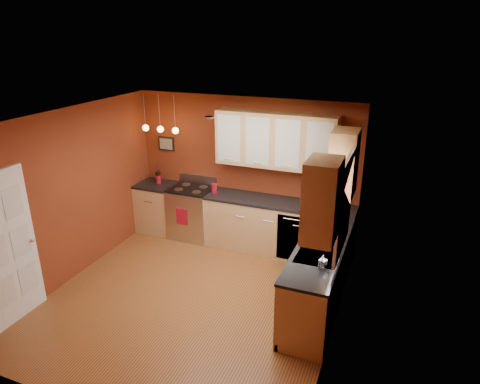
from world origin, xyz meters
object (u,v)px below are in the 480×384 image
at_px(coffee_maker, 331,201).
at_px(sink, 318,255).
at_px(gas_range, 192,212).
at_px(soap_pump, 323,262).
at_px(red_canister, 214,188).

bearing_deg(coffee_maker, sink, -93.08).
bearing_deg(sink, gas_range, 150.22).
distance_m(gas_range, coffee_maker, 2.57).
relative_size(gas_range, soap_pump, 6.14).
xyz_separation_m(coffee_maker, soap_pump, (0.25, -1.91, -0.03)).
bearing_deg(coffee_maker, red_canister, 174.60).
bearing_deg(red_canister, sink, -34.43).
xyz_separation_m(sink, coffee_maker, (-0.12, 1.55, 0.14)).
bearing_deg(soap_pump, coffee_maker, 97.33).
bearing_deg(soap_pump, sink, 109.53).
xyz_separation_m(red_canister, coffee_maker, (2.04, 0.07, 0.03)).
relative_size(sink, red_canister, 4.12).
height_order(gas_range, soap_pump, soap_pump).
bearing_deg(soap_pump, gas_range, 145.87).
relative_size(sink, soap_pump, 3.87).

